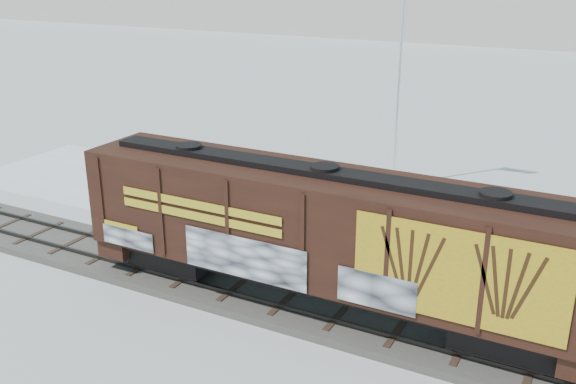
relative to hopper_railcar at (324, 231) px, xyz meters
The scene contains 8 objects.
ground 4.48m from the hopper_railcar, behind, with size 500.00×500.00×0.00m, color white.
rail_track 4.38m from the hopper_railcar, behind, with size 50.00×3.40×0.43m.
parking_strip 8.73m from the hopper_railcar, 113.69° to the left, with size 40.00×8.00×0.03m, color white.
hopper_railcar is the anchor object (origin of this frame).
flagpole 13.90m from the hopper_railcar, 98.77° to the left, with size 2.30×0.90×10.88m.
car_silver 8.99m from the hopper_railcar, 140.71° to the left, with size 1.97×4.89×1.67m, color #B6B9BE.
car_white 7.97m from the hopper_railcar, 109.20° to the left, with size 1.58×4.52×1.49m, color silver.
car_dark 7.01m from the hopper_railcar, 107.45° to the left, with size 1.94×4.76×1.38m, color black.
Camera 1 is at (11.08, -17.23, 11.19)m, focal length 40.00 mm.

